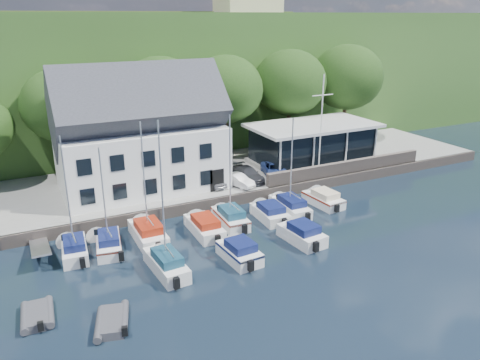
{
  "coord_description": "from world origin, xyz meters",
  "views": [
    {
      "loc": [
        -17.01,
        -23.08,
        15.75
      ],
      "look_at": [
        -0.98,
        9.0,
        3.05
      ],
      "focal_mm": 35.0,
      "sensor_mm": 36.0,
      "label": 1
    }
  ],
  "objects": [
    {
      "name": "tree_4",
      "position": [
        11.93,
        22.17,
        6.61
      ],
      "size": [
        8.21,
        8.21,
        11.22
      ],
      "primitive_type": null,
      "color": "black",
      "rests_on": "quay"
    },
    {
      "name": "car_dgrey",
      "position": [
        2.23,
        13.76,
        1.62
      ],
      "size": [
        1.88,
        4.35,
        1.25
      ],
      "primitive_type": "imported",
      "rotation": [
        0.0,
        0.0,
        0.03
      ],
      "color": "#323338",
      "rests_on": "quay"
    },
    {
      "name": "car_silver",
      "position": [
        -1.37,
        13.84,
        1.58
      ],
      "size": [
        1.88,
        3.57,
        1.16
      ],
      "primitive_type": "imported",
      "rotation": [
        0.0,
        0.0,
        0.16
      ],
      "color": "#ACACB1",
      "rests_on": "quay"
    },
    {
      "name": "boat_r1_7",
      "position": [
        6.47,
        7.61,
        0.69
      ],
      "size": [
        2.44,
        5.75,
        1.38
      ],
      "primitive_type": null,
      "rotation": [
        0.0,
        0.0,
        0.08
      ],
      "color": "white",
      "rests_on": "ground"
    },
    {
      "name": "club_pavilion",
      "position": [
        11.0,
        16.0,
        3.05
      ],
      "size": [
        13.2,
        7.2,
        4.1
      ],
      "primitive_type": null,
      "color": "black",
      "rests_on": "quay"
    },
    {
      "name": "quay_face",
      "position": [
        0.0,
        11.0,
        0.5
      ],
      "size": [
        60.0,
        0.3,
        1.0
      ],
      "primitive_type": "cube",
      "color": "#6B5E56",
      "rests_on": "ground"
    },
    {
      "name": "boat_r1_0",
      "position": [
        -14.38,
        7.7,
        4.32
      ],
      "size": [
        2.28,
        5.85,
        8.64
      ],
      "primitive_type": null,
      "rotation": [
        0.0,
        0.0,
        -0.09
      ],
      "color": "white",
      "rests_on": "ground"
    },
    {
      "name": "boat_r1_2",
      "position": [
        -9.16,
        7.82,
        4.64
      ],
      "size": [
        2.16,
        6.64,
        9.28
      ],
      "primitive_type": null,
      "rotation": [
        0.0,
        0.0,
        -0.0
      ],
      "color": "white",
      "rests_on": "ground"
    },
    {
      "name": "quay",
      "position": [
        0.0,
        17.5,
        0.5
      ],
      "size": [
        60.0,
        13.0,
        1.0
      ],
      "primitive_type": "cube",
      "color": "gray",
      "rests_on": "ground"
    },
    {
      "name": "boat_r1_1",
      "position": [
        -12.09,
        7.56,
        4.22
      ],
      "size": [
        2.73,
        6.17,
        8.43
      ],
      "primitive_type": null,
      "rotation": [
        0.0,
        0.0,
        -0.17
      ],
      "color": "white",
      "rests_on": "ground"
    },
    {
      "name": "hillside",
      "position": [
        0.0,
        62.0,
        8.0
      ],
      "size": [
        160.0,
        75.0,
        16.0
      ],
      "primitive_type": "cube",
      "color": "#2D4E1D",
      "rests_on": "ground"
    },
    {
      "name": "field_patch",
      "position": [
        8.0,
        70.0,
        16.15
      ],
      "size": [
        50.0,
        30.0,
        0.3
      ],
      "primitive_type": "cube",
      "color": "#5A6331",
      "rests_on": "hillside"
    },
    {
      "name": "tree_1",
      "position": [
        -12.48,
        22.44,
        6.14
      ],
      "size": [
        7.52,
        7.52,
        10.28
      ],
      "primitive_type": null,
      "color": "black",
      "rests_on": "quay"
    },
    {
      "name": "boat_r1_6",
      "position": [
        2.98,
        7.54,
        4.4
      ],
      "size": [
        2.12,
        6.68,
        8.8
      ],
      "primitive_type": null,
      "rotation": [
        0.0,
        0.0,
        -0.04
      ],
      "color": "white",
      "rests_on": "ground"
    },
    {
      "name": "gangway",
      "position": [
        -16.5,
        9.0,
        0.0
      ],
      "size": [
        1.2,
        6.0,
        1.4
      ],
      "primitive_type": null,
      "color": "silver",
      "rests_on": "ground"
    },
    {
      "name": "car_white",
      "position": [
        0.74,
        12.85,
        1.56
      ],
      "size": [
        2.22,
        3.58,
        1.11
      ],
      "primitive_type": "imported",
      "rotation": [
        0.0,
        0.0,
        0.33
      ],
      "color": "silver",
      "rests_on": "quay"
    },
    {
      "name": "dinghy_1",
      "position": [
        -13.74,
        -1.2,
        0.35
      ],
      "size": [
        2.53,
        3.37,
        0.7
      ],
      "primitive_type": null,
      "rotation": [
        0.0,
        0.0,
        -0.27
      ],
      "color": "#3B3C41",
      "rests_on": "ground"
    },
    {
      "name": "tree_5",
      "position": [
        19.51,
        21.56,
        6.79
      ],
      "size": [
        8.47,
        8.47,
        11.58
      ],
      "primitive_type": null,
      "color": "black",
      "rests_on": "quay"
    },
    {
      "name": "flagpole",
      "position": [
        9.39,
        12.49,
        5.81
      ],
      "size": [
        2.31,
        0.2,
        9.62
      ],
      "primitive_type": null,
      "color": "white",
      "rests_on": "quay"
    },
    {
      "name": "ground",
      "position": [
        0.0,
        0.0,
        0.0
      ],
      "size": [
        180.0,
        180.0,
        0.0
      ],
      "primitive_type": "plane",
      "color": "black",
      "rests_on": "ground"
    },
    {
      "name": "tree_3",
      "position": [
        3.98,
        22.27,
        6.44
      ],
      "size": [
        7.96,
        7.96,
        10.88
      ],
      "primitive_type": null,
      "color": "black",
      "rests_on": "quay"
    },
    {
      "name": "boat_r1_3",
      "position": [
        -4.99,
        7.06,
        0.7
      ],
      "size": [
        2.11,
        6.46,
        1.4
      ],
      "primitive_type": null,
      "rotation": [
        0.0,
        0.0,
        -0.02
      ],
      "color": "white",
      "rests_on": "ground"
    },
    {
      "name": "boat_r1_5",
      "position": [
        0.77,
        7.09,
        0.7
      ],
      "size": [
        2.33,
        5.62,
        1.39
      ],
      "primitive_type": null,
      "rotation": [
        0.0,
        0.0,
        -0.05
      ],
      "color": "white",
      "rests_on": "ground"
    },
    {
      "name": "car_blue",
      "position": [
        5.17,
        13.75,
        1.68
      ],
      "size": [
        2.63,
        4.25,
        1.36
      ],
      "primitive_type": "imported",
      "rotation": [
        0.0,
        0.0,
        -0.29
      ],
      "color": "navy",
      "rests_on": "quay"
    },
    {
      "name": "dinghy_0",
      "position": [
        -17.28,
        1.18,
        0.34
      ],
      "size": [
        1.93,
        3.04,
        0.69
      ],
      "primitive_type": null,
      "rotation": [
        0.0,
        0.0,
        -0.06
      ],
      "color": "#3B3C41",
      "rests_on": "ground"
    },
    {
      "name": "boat_r2_3",
      "position": [
        0.86,
        2.56,
        0.76
      ],
      "size": [
        2.59,
        5.62,
        1.52
      ],
      "primitive_type": null,
      "rotation": [
        0.0,
        0.0,
        0.1
      ],
      "color": "white",
      "rests_on": "ground"
    },
    {
      "name": "boat_r2_1",
      "position": [
        -9.38,
        2.84,
        4.67
      ],
      "size": [
        2.19,
        6.56,
        9.33
      ],
      "primitive_type": null,
      "rotation": [
        0.0,
        0.0,
        0.07
      ],
      "color": "white",
      "rests_on": "ground"
    },
    {
      "name": "harbor_building",
      "position": [
        -7.0,
        16.5,
        5.35
      ],
      "size": [
        14.4,
        8.2,
        8.7
      ],
      "primitive_type": null,
      "color": "white",
      "rests_on": "quay"
    },
    {
      "name": "seawall",
      "position": [
        12.0,
        11.4,
        1.6
      ],
      "size": [
        18.0,
        0.5,
        1.2
      ],
      "primitive_type": "cube",
      "color": "#6B5E56",
      "rests_on": "quay"
    },
    {
      "name": "boat_r2_2",
      "position": [
        -4.46,
        2.15,
        0.75
      ],
      "size": [
        2.37,
        5.19,
        1.5
      ],
      "primitive_type": null,
      "rotation": [
        0.0,
        0.0,
        0.07
      ],
      "color": "white",
      "rests_on": "ground"
    },
    {
      "name": "boat_r1_4",
      "position": [
        -2.56,
        7.55,
        4.57
      ],
      "size": [
        2.19,
        6.07,
        9.14
      ],
      "primitive_type": null,
      "rotation": [
        0.0,
        0.0,
        -0.05
      ],
      "color": "white",
      "rests_on": "ground"
    },
    {
      "name": "tree_2",
      "position": [
        -3.12,
        22.52,
        6.5
      ],
      "size": [
        8.05,
        8.05,
        11.0
      ],
      "primitive_type": null,
      "color": "black",
      "rests_on": "quay"
    }
  ]
}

